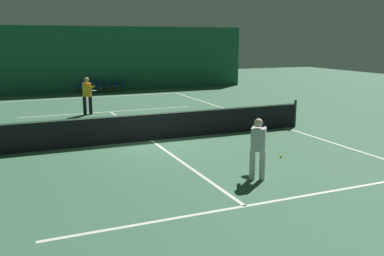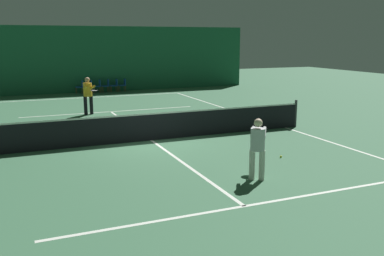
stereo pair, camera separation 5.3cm
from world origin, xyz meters
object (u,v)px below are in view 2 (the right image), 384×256
Objects in this scene: player_near at (258,144)px; courtside_chair_0 at (80,86)px; courtside_chair_3 at (106,85)px; courtside_chair_4 at (115,84)px; courtside_chair_1 at (89,86)px; tennis_net at (151,126)px; tennis_ball at (281,157)px; courtside_chair_2 at (98,85)px; player_far at (88,93)px; courtside_chair_5 at (123,84)px.

player_near reaches higher than courtside_chair_0.
courtside_chair_3 is 0.55m from courtside_chair_4.
courtside_chair_0 is 2.21m from courtside_chair_4.
tennis_net is at bearing -1.17° from courtside_chair_1.
player_near is 19.03m from courtside_chair_3.
courtside_chair_4 is 12.73× the size of tennis_ball.
courtside_chair_3 is (1.66, 0.00, 0.00)m from courtside_chair_0.
courtside_chair_2 is 1.00× the size of courtside_chair_3.
tennis_net is 6.99× the size of player_far.
courtside_chair_5 is at bearing 149.15° from player_far.
player_far is at bearing -20.74° from courtside_chair_4.
courtside_chair_2 reaches higher than tennis_ball.
tennis_ball is (3.94, -9.59, -0.97)m from player_far.
courtside_chair_1 is 1.00× the size of courtside_chair_4.
courtside_chair_4 is 17.64m from tennis_ball.
courtside_chair_1 and courtside_chair_2 have the same top height.
courtside_chair_4 is (3.04, 8.02, -0.51)m from player_far.
tennis_net is at bearing 3.58° from player_far.
player_near is 11.23m from player_far.
courtside_chair_2 is at bearing -90.00° from courtside_chair_5.
courtside_chair_4 is at bearing -90.00° from courtside_chair_5.
courtside_chair_4 is (1.94, 14.04, -0.03)m from tennis_net.
tennis_net is 14.18m from courtside_chair_4.
tennis_net is 7.79× the size of player_near.
courtside_chair_1 is at bearing 37.13° from player_near.
player_near is 2.36m from tennis_ball.
courtside_chair_4 reaches higher than tennis_ball.
courtside_chair_0 reaches higher than tennis_ball.
courtside_chair_4 is (1.66, 0.00, 0.00)m from courtside_chair_1.
courtside_chair_3 is (1.10, 0.00, 0.00)m from courtside_chair_1.
courtside_chair_3 reaches higher than tennis_ball.
courtside_chair_3 and courtside_chair_5 have the same top height.
courtside_chair_3 is (1.39, 14.04, -0.03)m from tennis_net.
player_far reaches higher than tennis_ball.
player_near reaches higher than courtside_chair_1.
courtside_chair_3 is 1.00× the size of courtside_chair_4.
player_far reaches higher than courtside_chair_0.
player_far is 2.04× the size of courtside_chair_2.
player_far reaches higher than courtside_chair_5.
tennis_ball is (2.56, -17.61, -0.45)m from courtside_chair_1.
courtside_chair_0 is 17.89m from tennis_ball.
courtside_chair_2 is (0.84, 14.04, -0.03)m from tennis_net.
player_near is 0.90× the size of player_far.
courtside_chair_4 is at bearing 90.00° from courtside_chair_2.
courtside_chair_0 and courtside_chair_4 have the same top height.
courtside_chair_5 is (3.59, 8.02, -0.51)m from player_far.
tennis_net reaches higher than courtside_chair_1.
tennis_net is at bearing -3.42° from courtside_chair_2.
courtside_chair_5 is (1.33, 19.02, -0.41)m from player_near.
player_far is 2.04× the size of courtside_chair_3.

